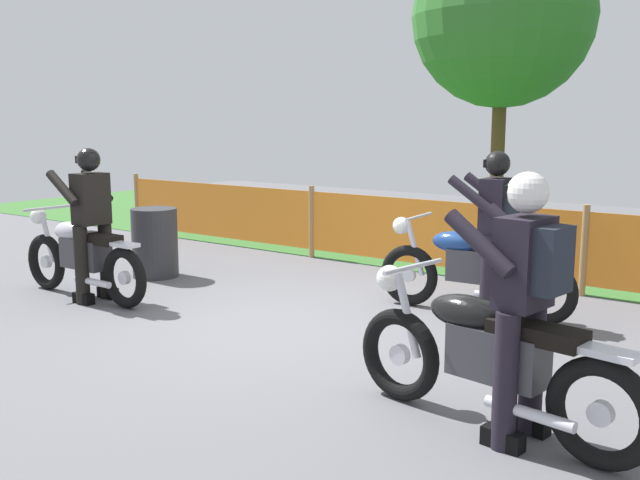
% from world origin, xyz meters
% --- Properties ---
extents(ground, '(24.00, 24.00, 0.02)m').
position_xyz_m(ground, '(0.00, 0.00, -0.01)').
color(ground, '#5B5B60').
extents(grass_verge, '(24.00, 7.60, 0.01)m').
position_xyz_m(grass_verge, '(0.00, 6.70, 0.01)').
color(grass_verge, '#386B2D').
rests_on(grass_verge, ground).
extents(barrier_fence, '(11.71, 0.08, 1.05)m').
position_xyz_m(barrier_fence, '(-0.00, 2.90, 0.54)').
color(barrier_fence, '#997547').
rests_on(barrier_fence, ground).
extents(tree_leftmost, '(3.59, 3.59, 5.80)m').
position_xyz_m(tree_leftmost, '(-1.51, 8.63, 3.99)').
color(tree_leftmost, brown).
rests_on(tree_leftmost, ground).
extents(motorcycle_lead, '(2.10, 0.62, 1.00)m').
position_xyz_m(motorcycle_lead, '(1.25, 1.41, 0.48)').
color(motorcycle_lead, black).
rests_on(motorcycle_lead, ground).
extents(motorcycle_trailing, '(2.12, 0.68, 1.01)m').
position_xyz_m(motorcycle_trailing, '(2.51, -1.12, 0.49)').
color(motorcycle_trailing, black).
rests_on(motorcycle_trailing, ground).
extents(motorcycle_third, '(2.10, 0.62, 1.00)m').
position_xyz_m(motorcycle_third, '(-2.57, -0.55, 0.48)').
color(motorcycle_third, black).
rests_on(motorcycle_third, ground).
extents(rider_lead, '(0.70, 0.58, 1.69)m').
position_xyz_m(rider_lead, '(1.48, 1.42, 0.95)').
color(rider_lead, black).
rests_on(rider_lead, ground).
extents(rider_trailing, '(0.73, 0.61, 1.69)m').
position_xyz_m(rider_trailing, '(2.74, -1.16, 0.95)').
color(rider_trailing, black).
rests_on(rider_trailing, ground).
extents(rider_third, '(0.55, 0.54, 1.69)m').
position_xyz_m(rider_third, '(-2.36, -0.55, 0.92)').
color(rider_third, black).
rests_on(rider_third, ground).
extents(spare_drum, '(0.58, 0.58, 0.88)m').
position_xyz_m(spare_drum, '(-2.78, 0.68, 0.44)').
color(spare_drum, '#2D2D33').
rests_on(spare_drum, ground).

